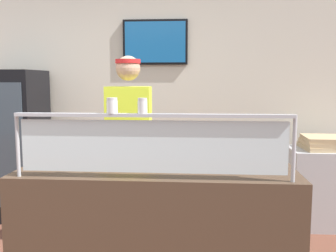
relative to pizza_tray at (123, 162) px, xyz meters
name	(u,v)px	position (x,y,z in m)	size (l,w,h in m)	color
shop_rear_unit	(174,96)	(0.25, 1.91, 0.39)	(6.29, 0.13, 2.70)	silver
serving_counter	(157,234)	(0.26, -0.09, -0.49)	(1.89, 0.71, 0.95)	#4C3828
sneeze_guard	(152,137)	(0.26, -0.39, 0.24)	(1.72, 0.06, 0.40)	#B2B5BC
pizza_tray	(123,162)	(0.00, 0.00, 0.00)	(0.41, 0.41, 0.04)	#9EA0A8
pizza_server	(123,160)	(0.00, -0.02, 0.02)	(0.07, 0.28, 0.01)	#ADAFB7
parmesan_shaker	(112,107)	(0.02, -0.39, 0.43)	(0.07, 0.07, 0.10)	white
pepper_flake_shaker	(143,107)	(0.20, -0.39, 0.43)	(0.06, 0.06, 0.09)	white
worker_figure	(129,144)	(-0.06, 0.58, 0.04)	(0.41, 0.50, 1.76)	#23232D
drink_fridge	(11,144)	(-1.59, 1.47, -0.13)	(0.71, 0.66, 1.66)	black
prep_shelf	(322,187)	(1.87, 1.42, -0.55)	(0.70, 0.55, 0.83)	#B7BABF
pizza_box_stack	(325,143)	(1.88, 1.42, -0.07)	(0.48, 0.47, 0.13)	tan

